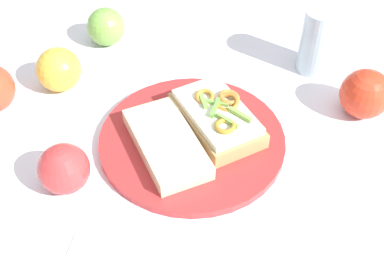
# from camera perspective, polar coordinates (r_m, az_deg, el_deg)

# --- Properties ---
(ground_plane) EXTENTS (2.00, 2.00, 0.00)m
(ground_plane) POSITION_cam_1_polar(r_m,az_deg,el_deg) (0.80, 0.00, -1.68)
(ground_plane) COLOR silver
(ground_plane) RESTS_ON ground
(plate) EXTENTS (0.29, 0.29, 0.01)m
(plate) POSITION_cam_1_polar(r_m,az_deg,el_deg) (0.80, 0.00, -1.36)
(plate) COLOR #B52D2D
(plate) RESTS_ON ground_plane
(sandwich) EXTENTS (0.17, 0.11, 0.05)m
(sandwich) POSITION_cam_1_polar(r_m,az_deg,el_deg) (0.80, 3.02, 1.11)
(sandwich) COLOR tan
(sandwich) RESTS_ON plate
(bread_slice_side) EXTENTS (0.18, 0.11, 0.03)m
(bread_slice_side) POSITION_cam_1_polar(r_m,az_deg,el_deg) (0.77, -3.10, -1.53)
(bread_slice_side) COLOR beige
(bread_slice_side) RESTS_ON plate
(apple_1) EXTENTS (0.08, 0.08, 0.07)m
(apple_1) POSITION_cam_1_polar(r_m,az_deg,el_deg) (1.01, -9.71, 11.23)
(apple_1) COLOR #70A543
(apple_1) RESTS_ON ground_plane
(apple_2) EXTENTS (0.08, 0.08, 0.07)m
(apple_2) POSITION_cam_1_polar(r_m,az_deg,el_deg) (0.74, -14.29, -4.49)
(apple_2) COLOR red
(apple_2) RESTS_ON ground_plane
(apple_3) EXTENTS (0.11, 0.11, 0.08)m
(apple_3) POSITION_cam_1_polar(r_m,az_deg,el_deg) (0.87, 19.01, 3.69)
(apple_3) COLOR red
(apple_3) RESTS_ON ground_plane
(apple_4) EXTENTS (0.11, 0.11, 0.08)m
(apple_4) POSITION_cam_1_polar(r_m,az_deg,el_deg) (0.91, -14.85, 6.42)
(apple_4) COLOR gold
(apple_4) RESTS_ON ground_plane
(drinking_glass) EXTENTS (0.06, 0.06, 0.12)m
(drinking_glass) POSITION_cam_1_polar(r_m,az_deg,el_deg) (0.94, 14.10, 9.52)
(drinking_glass) COLOR silver
(drinking_glass) RESTS_ON ground_plane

